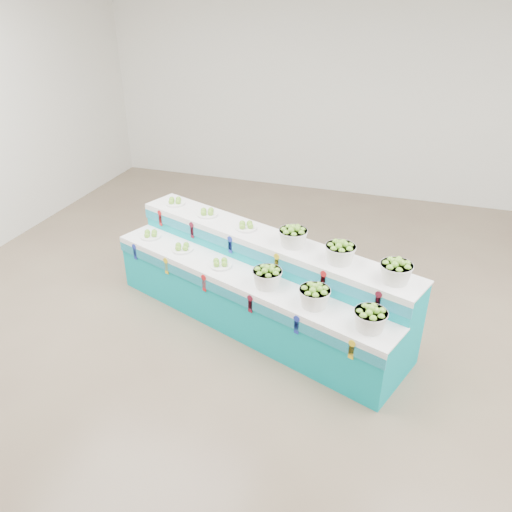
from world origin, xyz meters
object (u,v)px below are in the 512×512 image
Objects in this scene: plate_upper_mid at (207,212)px; basket_lower_left at (267,277)px; basket_upper_right at (396,271)px; display_stand at (256,283)px.

basket_lower_left is at bearing -39.89° from plate_upper_mid.
basket_lower_left is 1.00× the size of basket_upper_right.
plate_upper_mid is (-0.82, 0.55, 0.56)m from display_stand.
basket_lower_left is 1.32m from basket_upper_right.
basket_lower_left is (0.23, -0.33, 0.32)m from display_stand.
display_stand is 11.71× the size of basket_lower_left.
basket_upper_right is (2.34, -0.87, 0.07)m from plate_upper_mid.
display_stand is 11.71× the size of basket_upper_right.
plate_upper_mid reaches higher than display_stand.
plate_upper_mid is (-1.05, 0.88, 0.23)m from basket_lower_left.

